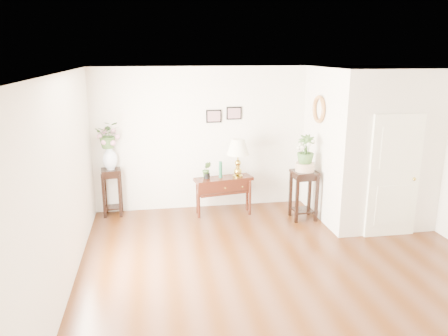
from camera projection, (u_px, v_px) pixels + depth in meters
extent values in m
cube|color=#4E2D1D|center=(285.00, 265.00, 6.46)|extent=(6.00, 5.50, 0.02)
cube|color=white|center=(292.00, 72.00, 5.74)|extent=(6.00, 5.50, 0.02)
cube|color=beige|center=(246.00, 138.00, 8.72)|extent=(6.00, 0.02, 2.80)
cube|color=beige|center=(394.00, 267.00, 3.48)|extent=(6.00, 0.02, 2.80)
cube|color=beige|center=(64.00, 185.00, 5.61)|extent=(0.02, 5.50, 2.80)
cube|color=beige|center=(367.00, 144.00, 8.13)|extent=(1.80, 1.95, 2.80)
cube|color=white|center=(394.00, 177.00, 7.26)|extent=(0.90, 0.05, 2.10)
cube|color=black|center=(214.00, 116.00, 8.48)|extent=(0.30, 0.02, 0.25)
cube|color=black|center=(234.00, 113.00, 8.53)|extent=(0.30, 0.02, 0.25)
torus|color=#B3864B|center=(319.00, 109.00, 7.93)|extent=(0.07, 0.51, 0.51)
cube|color=black|center=(223.00, 196.00, 8.42)|extent=(1.16, 0.56, 0.74)
cube|color=#AD9633|center=(238.00, 159.00, 8.28)|extent=(0.46, 0.46, 0.75)
cylinder|color=#1C5034|center=(221.00, 169.00, 8.27)|extent=(0.07, 0.07, 0.32)
imported|color=#3A5F2A|center=(207.00, 170.00, 8.24)|extent=(0.20, 0.17, 0.31)
cube|color=black|center=(112.00, 192.00, 8.36)|extent=(0.39, 0.39, 0.91)
imported|color=#3A5F2A|center=(108.00, 135.00, 8.08)|extent=(0.46, 0.40, 0.51)
cube|color=black|center=(303.00, 195.00, 8.17)|extent=(0.47, 0.47, 0.93)
cylinder|color=#D2B193|center=(305.00, 167.00, 8.03)|extent=(0.42, 0.42, 0.15)
imported|color=#3A5F2A|center=(306.00, 150.00, 7.95)|extent=(0.40, 0.40, 0.55)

